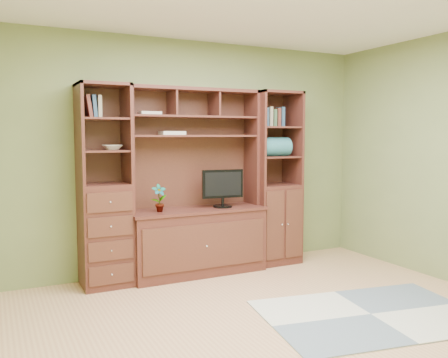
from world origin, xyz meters
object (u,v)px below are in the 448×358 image
center_hutch (197,182)px  left_tower (105,186)px  right_tower (274,178)px  monitor (223,181)px

center_hutch → left_tower: bearing=177.7°
left_tower → right_tower: (2.02, 0.00, 0.00)m
left_tower → monitor: 1.30m
center_hutch → monitor: bearing=-6.7°
left_tower → right_tower: same height
right_tower → monitor: (-0.73, -0.07, -0.00)m
left_tower → right_tower: 2.02m
right_tower → monitor: right_tower is taller
center_hutch → monitor: 0.30m
center_hutch → right_tower: same height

